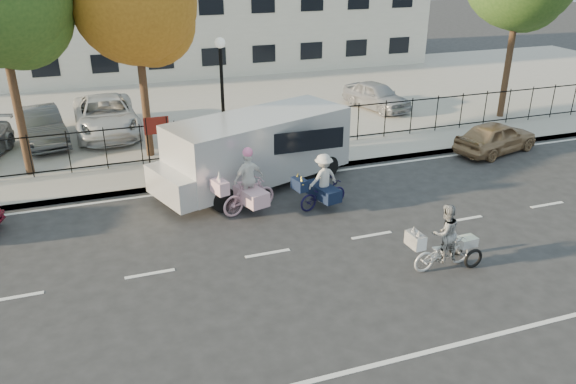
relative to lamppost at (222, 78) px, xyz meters
name	(u,v)px	position (x,y,z in m)	size (l,w,h in m)	color
ground	(268,253)	(-0.50, -6.80, -3.11)	(120.00, 120.00, 0.00)	#333334
road_markings	(268,253)	(-0.50, -6.80, -3.11)	(60.00, 9.52, 0.01)	silver
curb	(223,180)	(-0.50, -1.75, -3.04)	(60.00, 0.10, 0.15)	#A8A399
sidewalk	(216,169)	(-0.50, -0.70, -3.04)	(60.00, 2.20, 0.15)	#A8A399
parking_lot	(177,106)	(-0.50, 8.20, -3.04)	(60.00, 15.60, 0.15)	#A8A399
iron_fence	(209,137)	(-0.50, 0.40, -2.21)	(58.00, 0.06, 1.50)	black
building	(148,20)	(-0.50, 18.20, -0.11)	(34.00, 10.00, 6.00)	silver
lamppost	(222,78)	(0.00, 0.00, 0.00)	(0.36, 0.36, 4.33)	black
street_sign	(157,132)	(-2.35, 0.00, -1.70)	(0.85, 0.06, 1.80)	black
zebra_trike	(444,244)	(3.37, -8.85, -2.46)	(1.98, 0.77, 1.70)	silver
unicorn_bike	(248,189)	(-0.32, -4.29, -2.36)	(2.08, 1.50, 2.04)	#E2ACBF
bull_bike	(322,187)	(1.89, -4.68, -2.43)	(1.89, 1.32, 1.71)	#131035
white_van	(256,147)	(0.51, -2.30, -1.82)	(7.12, 4.13, 2.34)	silver
gold_sedan	(496,137)	(10.01, -2.30, -2.50)	(1.44, 3.57, 1.22)	#9E7C56
lot_car_b	(106,116)	(-3.90, 4.62, -2.23)	(2.43, 5.26, 1.46)	silver
lot_car_c	(41,126)	(-6.36, 4.14, -2.28)	(1.44, 4.12, 1.36)	#46494D
lot_car_d	(377,96)	(8.34, 4.30, -2.34)	(1.48, 3.68, 1.25)	#A3A5AB
tree_mid	(139,8)	(-2.40, 1.38, 2.25)	(4.18, 4.18, 7.66)	#442D1D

